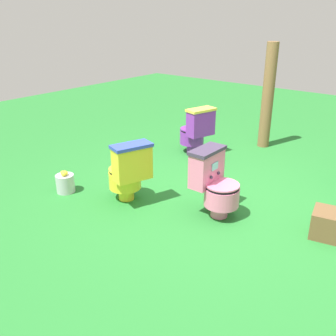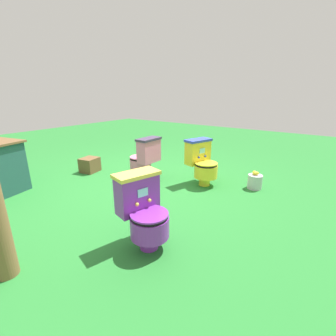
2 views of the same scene
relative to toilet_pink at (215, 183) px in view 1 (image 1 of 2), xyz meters
name	(u,v)px [view 1 (image 1 of 2)]	position (x,y,z in m)	size (l,w,h in m)	color
ground	(226,202)	(-0.02, 0.31, -0.37)	(14.00, 14.00, 0.00)	#26752D
toilet_pink	(215,183)	(0.00, 0.00, 0.00)	(0.49, 0.43, 0.73)	pink
toilet_yellow	(128,172)	(-0.92, -0.36, 0.00)	(0.59, 0.54, 0.73)	yellow
toilet_purple	(196,130)	(-1.24, 1.42, 0.00)	(0.58, 0.52, 0.73)	purple
wooden_post	(268,96)	(-0.58, 2.41, 0.44)	(0.18, 0.18, 1.62)	brown
small_crate	(327,224)	(1.09, 0.32, -0.24)	(0.31, 0.28, 0.27)	brown
lemon_bucket	(65,183)	(-1.69, -0.66, -0.25)	(0.22, 0.22, 0.28)	#B7B7BF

